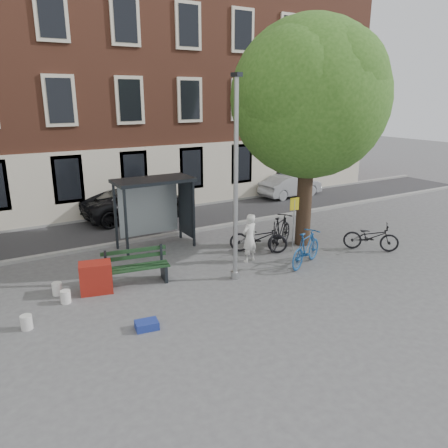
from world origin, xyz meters
TOP-DOWN VIEW (x-y plane):
  - ground at (0.00, 0.00)m, footprint 90.00×90.00m
  - road at (0.00, 7.00)m, footprint 40.00×4.00m
  - curb_near at (0.00, 5.00)m, footprint 40.00×0.25m
  - curb_far at (0.00, 9.00)m, footprint 40.00×0.25m
  - building_row at (0.00, 13.00)m, footprint 30.00×8.00m
  - lamppost at (0.00, 0.00)m, footprint 0.28×0.35m
  - tree_right at (4.01, 1.38)m, footprint 5.76×5.60m
  - bus_shelter at (-0.61, 4.11)m, footprint 2.85×1.45m
  - painter at (1.20, 1.00)m, footprint 0.69×0.54m
  - bench at (-2.77, 1.25)m, footprint 2.05×0.96m
  - bike_a at (2.00, 1.60)m, footprint 2.10×1.86m
  - bike_b at (2.64, -0.26)m, footprint 2.06×1.33m
  - bike_c at (5.70, -0.33)m, footprint 1.85×1.89m
  - bike_d at (3.01, 1.62)m, footprint 2.07×1.60m
  - car_dark at (-0.11, 8.40)m, footprint 5.28×2.77m
  - car_silver at (8.88, 8.23)m, footprint 3.92×1.65m
  - red_stand at (-3.98, 1.23)m, footprint 1.01×0.79m
  - blue_crate at (-3.50, -1.50)m, footprint 0.61×0.48m
  - bucket_a at (-4.91, 0.97)m, footprint 0.34×0.34m
  - bucket_b at (-5.01, 1.63)m, footprint 0.37×0.37m
  - bucket_c at (-6.03, -0.01)m, footprint 0.31×0.31m
  - notice_sign at (3.17, 1.07)m, footprint 0.35×0.09m

SIDE VIEW (x-z plane):
  - ground at x=0.00m, z-range 0.00..0.00m
  - road at x=0.00m, z-range 0.00..0.01m
  - curb_near at x=0.00m, z-range 0.00..0.12m
  - curb_far at x=0.00m, z-range 0.00..0.12m
  - blue_crate at x=-3.50m, z-range 0.00..0.20m
  - bucket_a at x=-4.91m, z-range 0.00..0.36m
  - bucket_b at x=-5.01m, z-range 0.00..0.36m
  - bucket_c at x=-6.03m, z-range 0.00..0.36m
  - red_stand at x=-3.98m, z-range 0.00..0.90m
  - bench at x=-2.77m, z-range -0.04..0.98m
  - bike_c at x=5.70m, z-range 0.00..1.03m
  - bike_a at x=2.00m, z-range 0.00..1.10m
  - bike_b at x=2.64m, z-range 0.00..1.20m
  - bike_d at x=3.01m, z-range 0.00..1.25m
  - car_silver at x=8.88m, z-range 0.00..1.26m
  - car_dark at x=-0.11m, z-range 0.00..1.42m
  - painter at x=1.20m, z-range 0.00..1.69m
  - notice_sign at x=3.17m, z-range 0.47..2.47m
  - bus_shelter at x=-0.61m, z-range 0.61..3.23m
  - lamppost at x=0.00m, z-range -0.27..5.84m
  - tree_right at x=4.01m, z-range 1.52..9.72m
  - building_row at x=0.00m, z-range 0.00..14.00m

